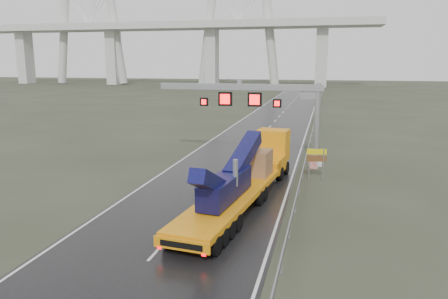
% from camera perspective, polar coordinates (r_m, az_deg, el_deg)
% --- Properties ---
extents(ground, '(400.00, 400.00, 0.00)m').
position_cam_1_polar(ground, '(23.79, -6.79, -10.99)').
color(ground, '#2D3223').
rests_on(ground, ground).
extents(road, '(11.00, 200.00, 0.02)m').
position_cam_1_polar(road, '(61.75, 6.02, 2.98)').
color(road, black).
rests_on(road, ground).
extents(guardrail, '(0.20, 140.00, 1.40)m').
position_cam_1_polar(guardrail, '(51.31, 11.36, 1.87)').
color(guardrail, gray).
rests_on(guardrail, ground).
extents(sign_gantry, '(14.90, 1.20, 7.42)m').
position_cam_1_polar(sign_gantry, '(39.15, 5.07, 6.38)').
color(sign_gantry, silver).
rests_on(sign_gantry, ground).
extents(heavy_haul_truck, '(4.76, 18.68, 4.35)m').
position_cam_1_polar(heavy_haul_truck, '(29.78, 3.38, -2.88)').
color(heavy_haul_truck, orange).
rests_on(heavy_haul_truck, ground).
extents(exit_sign_pair, '(1.49, 0.24, 2.55)m').
position_cam_1_polar(exit_sign_pair, '(34.05, 11.99, -1.11)').
color(exit_sign_pair, gray).
rests_on(exit_sign_pair, ground).
extents(striped_barrier, '(0.72, 0.48, 1.12)m').
position_cam_1_polar(striped_barrier, '(38.25, 11.63, -1.61)').
color(striped_barrier, red).
rests_on(striped_barrier, ground).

